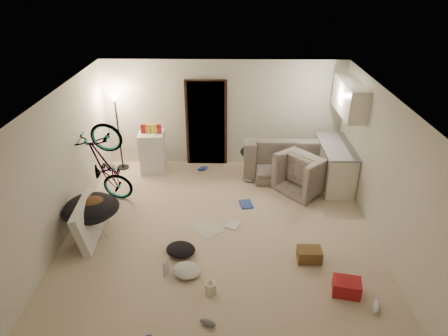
{
  "coord_description": "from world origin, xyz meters",
  "views": [
    {
      "loc": [
        0.16,
        -5.8,
        4.36
      ],
      "look_at": [
        0.05,
        0.6,
        1.07
      ],
      "focal_mm": 32.0,
      "sensor_mm": 36.0,
      "label": 1
    }
  ],
  "objects_px": {
    "drink_case_a": "(309,255)",
    "juicer": "(210,287)",
    "tv_box": "(88,221)",
    "armchair": "(308,175)",
    "mini_fridge": "(153,152)",
    "bicycle": "(108,181)",
    "saucer_chair": "(91,213)",
    "drink_case_b": "(346,287)",
    "sofa": "(294,160)",
    "floor_lamp": "(117,116)",
    "kitchen_counter": "(334,165)"
  },
  "relations": [
    {
      "from": "drink_case_a",
      "to": "juicer",
      "type": "relative_size",
      "value": 1.58
    },
    {
      "from": "tv_box",
      "to": "drink_case_a",
      "type": "xyz_separation_m",
      "value": [
        3.77,
        -0.53,
        -0.26
      ]
    },
    {
      "from": "armchair",
      "to": "mini_fridge",
      "type": "bearing_deg",
      "value": 36.27
    },
    {
      "from": "tv_box",
      "to": "juicer",
      "type": "bearing_deg",
      "value": -33.85
    },
    {
      "from": "mini_fridge",
      "to": "tv_box",
      "type": "xyz_separation_m",
      "value": [
        -0.66,
        -2.64,
        -0.1
      ]
    },
    {
      "from": "bicycle",
      "to": "mini_fridge",
      "type": "distance_m",
      "value": 1.54
    },
    {
      "from": "saucer_chair",
      "to": "tv_box",
      "type": "xyz_separation_m",
      "value": [
        0.0,
        -0.18,
        -0.05
      ]
    },
    {
      "from": "drink_case_a",
      "to": "drink_case_b",
      "type": "distance_m",
      "value": 0.84
    },
    {
      "from": "bicycle",
      "to": "sofa",
      "type": "bearing_deg",
      "value": -65.2
    },
    {
      "from": "sofa",
      "to": "armchair",
      "type": "height_order",
      "value": "sofa"
    },
    {
      "from": "sofa",
      "to": "bicycle",
      "type": "xyz_separation_m",
      "value": [
        -3.92,
        -1.29,
        0.14
      ]
    },
    {
      "from": "floor_lamp",
      "to": "drink_case_b",
      "type": "relative_size",
      "value": 4.5
    },
    {
      "from": "saucer_chair",
      "to": "juicer",
      "type": "relative_size",
      "value": 4.09
    },
    {
      "from": "sofa",
      "to": "saucer_chair",
      "type": "height_order",
      "value": "saucer_chair"
    },
    {
      "from": "juicer",
      "to": "armchair",
      "type": "bearing_deg",
      "value": 57.97
    },
    {
      "from": "saucer_chair",
      "to": "drink_case_a",
      "type": "relative_size",
      "value": 2.59
    },
    {
      "from": "kitchen_counter",
      "to": "drink_case_b",
      "type": "xyz_separation_m",
      "value": [
        -0.54,
        -3.35,
        -0.32
      ]
    },
    {
      "from": "kitchen_counter",
      "to": "mini_fridge",
      "type": "height_order",
      "value": "mini_fridge"
    },
    {
      "from": "bicycle",
      "to": "tv_box",
      "type": "bearing_deg",
      "value": -173.48
    },
    {
      "from": "armchair",
      "to": "bicycle",
      "type": "relative_size",
      "value": 0.54
    },
    {
      "from": "tv_box",
      "to": "juicer",
      "type": "height_order",
      "value": "tv_box"
    },
    {
      "from": "mini_fridge",
      "to": "saucer_chair",
      "type": "bearing_deg",
      "value": -107.67
    },
    {
      "from": "floor_lamp",
      "to": "armchair",
      "type": "xyz_separation_m",
      "value": [
        4.24,
        -0.89,
        -0.99
      ]
    },
    {
      "from": "juicer",
      "to": "sofa",
      "type": "bearing_deg",
      "value": 65.52
    },
    {
      "from": "floor_lamp",
      "to": "juicer",
      "type": "distance_m",
      "value": 4.77
    },
    {
      "from": "floor_lamp",
      "to": "juicer",
      "type": "xyz_separation_m",
      "value": [
        2.28,
        -4.01,
        -1.21
      ]
    },
    {
      "from": "armchair",
      "to": "drink_case_b",
      "type": "bearing_deg",
      "value": 140.03
    },
    {
      "from": "kitchen_counter",
      "to": "mini_fridge",
      "type": "bearing_deg",
      "value": 172.29
    },
    {
      "from": "armchair",
      "to": "juicer",
      "type": "distance_m",
      "value": 3.69
    },
    {
      "from": "floor_lamp",
      "to": "bicycle",
      "type": "height_order",
      "value": "floor_lamp"
    },
    {
      "from": "saucer_chair",
      "to": "drink_case_a",
      "type": "bearing_deg",
      "value": -10.62
    },
    {
      "from": "tv_box",
      "to": "juicer",
      "type": "xyz_separation_m",
      "value": [
        2.18,
        -1.27,
        -0.27
      ]
    },
    {
      "from": "kitchen_counter",
      "to": "drink_case_a",
      "type": "relative_size",
      "value": 3.86
    },
    {
      "from": "drink_case_a",
      "to": "kitchen_counter",
      "type": "bearing_deg",
      "value": 70.47
    },
    {
      "from": "tv_box",
      "to": "drink_case_b",
      "type": "bearing_deg",
      "value": -20.33
    },
    {
      "from": "sofa",
      "to": "drink_case_a",
      "type": "bearing_deg",
      "value": 87.9
    },
    {
      "from": "drink_case_b",
      "to": "armchair",
      "type": "bearing_deg",
      "value": 102.51
    },
    {
      "from": "floor_lamp",
      "to": "bicycle",
      "type": "bearing_deg",
      "value": -86.17
    },
    {
      "from": "saucer_chair",
      "to": "juicer",
      "type": "xyz_separation_m",
      "value": [
        2.18,
        -1.45,
        -0.32
      ]
    },
    {
      "from": "kitchen_counter",
      "to": "saucer_chair",
      "type": "relative_size",
      "value": 1.49
    },
    {
      "from": "kitchen_counter",
      "to": "juicer",
      "type": "distance_m",
      "value": 4.23
    },
    {
      "from": "floor_lamp",
      "to": "armchair",
      "type": "bearing_deg",
      "value": -11.85
    },
    {
      "from": "kitchen_counter",
      "to": "drink_case_b",
      "type": "distance_m",
      "value": 3.41
    },
    {
      "from": "armchair",
      "to": "tv_box",
      "type": "distance_m",
      "value": 4.53
    },
    {
      "from": "kitchen_counter",
      "to": "drink_case_b",
      "type": "bearing_deg",
      "value": -99.16
    },
    {
      "from": "kitchen_counter",
      "to": "armchair",
      "type": "height_order",
      "value": "kitchen_counter"
    },
    {
      "from": "kitchen_counter",
      "to": "mini_fridge",
      "type": "xyz_separation_m",
      "value": [
        -4.07,
        0.55,
        0.03
      ]
    },
    {
      "from": "bicycle",
      "to": "tv_box",
      "type": "relative_size",
      "value": 1.61
    },
    {
      "from": "armchair",
      "to": "saucer_chair",
      "type": "distance_m",
      "value": 4.46
    },
    {
      "from": "mini_fridge",
      "to": "drink_case_b",
      "type": "distance_m",
      "value": 5.27
    }
  ]
}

